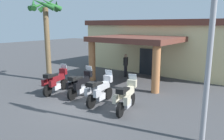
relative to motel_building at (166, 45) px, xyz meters
The scene contains 8 objects.
ground_plane 10.95m from the motel_building, 90.64° to the right, with size 80.00×80.00×0.00m, color #424244.
motel_building is the anchor object (origin of this frame).
motorcycle_maroon 10.87m from the motel_building, 104.01° to the right, with size 0.90×2.19×1.61m.
motorcycle_black 10.24m from the motel_building, 95.55° to the right, with size 0.74×2.21×1.61m.
motorcycle_silver 10.53m from the motel_building, 86.43° to the right, with size 0.73×2.21×1.61m.
motorcycle_cream 10.85m from the motel_building, 77.77° to the right, with size 0.88×2.20×1.61m.
pedestrian 4.90m from the motel_building, 106.81° to the right, with size 0.32×0.53×1.76m.
palm_tree_roadside 10.40m from the motel_building, 121.37° to the right, with size 2.32×2.39×6.00m.
Camera 1 is at (7.38, -8.14, 3.97)m, focal length 35.33 mm.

